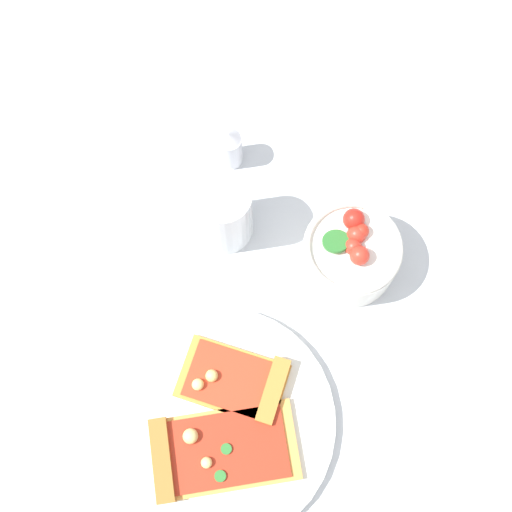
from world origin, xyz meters
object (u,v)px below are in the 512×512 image
(salad_bowl, at_px, (351,253))
(soda_glass, at_px, (224,214))
(pizza_slice_near, at_px, (240,383))
(plate, at_px, (220,421))
(pepper_shaker, at_px, (229,147))
(pizza_slice_far, at_px, (211,452))

(salad_bowl, bearing_deg, soda_glass, -33.03)
(pizza_slice_near, bearing_deg, plate, 44.17)
(salad_bowl, relative_size, pepper_shaker, 1.73)
(pizza_slice_far, distance_m, salad_bowl, 0.28)
(plate, distance_m, soda_glass, 0.24)
(pizza_slice_far, bearing_deg, plate, -119.81)
(plate, relative_size, salad_bowl, 2.27)
(pizza_slice_near, height_order, pepper_shaker, pepper_shaker)
(pizza_slice_near, bearing_deg, pepper_shaker, -103.63)
(pizza_slice_near, relative_size, pizza_slice_far, 0.85)
(pizza_slice_far, height_order, salad_bowl, salad_bowl)
(soda_glass, bearing_deg, pizza_slice_near, 79.08)
(pepper_shaker, bearing_deg, salad_bowl, 119.20)
(pizza_slice_near, height_order, salad_bowl, salad_bowl)
(plate, height_order, pizza_slice_near, pizza_slice_near)
(pizza_slice_near, distance_m, salad_bowl, 0.20)
(pepper_shaker, bearing_deg, pizza_slice_far, 70.97)
(plate, height_order, salad_bowl, salad_bowl)
(pizza_slice_far, bearing_deg, pizza_slice_near, -128.92)
(pizza_slice_far, distance_m, pepper_shaker, 0.37)
(plate, distance_m, pizza_slice_near, 0.05)
(salad_bowl, bearing_deg, pizza_slice_far, 37.90)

